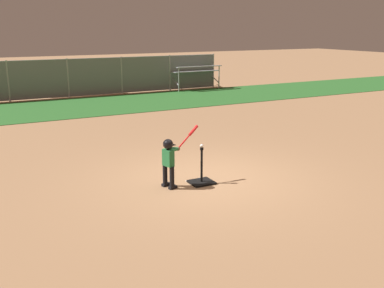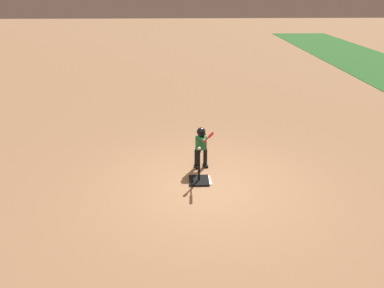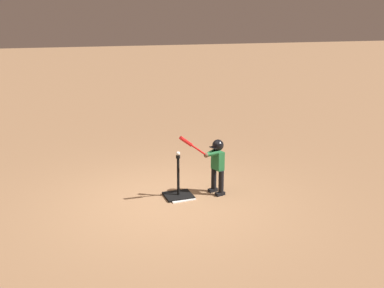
% 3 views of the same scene
% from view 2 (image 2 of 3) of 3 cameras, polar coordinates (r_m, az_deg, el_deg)
% --- Properties ---
extents(ground_plane, '(90.00, 90.00, 0.00)m').
position_cam_2_polar(ground_plane, '(8.43, 2.38, -6.52)').
color(ground_plane, '#99704C').
extents(home_plate, '(0.47, 0.47, 0.02)m').
position_cam_2_polar(home_plate, '(8.66, 1.43, -5.58)').
color(home_plate, white).
rests_on(home_plate, ground_plane).
extents(batting_tee, '(0.50, 0.45, 0.79)m').
position_cam_2_polar(batting_tee, '(8.60, 1.07, -5.15)').
color(batting_tee, black).
rests_on(batting_tee, ground_plane).
extents(batter_child, '(0.91, 0.40, 1.22)m').
position_cam_2_polar(batter_child, '(8.99, 1.46, 0.16)').
color(batter_child, black).
rests_on(batter_child, ground_plane).
extents(baseball, '(0.07, 0.07, 0.07)m').
position_cam_2_polar(baseball, '(8.28, 1.11, -0.68)').
color(baseball, white).
rests_on(baseball, batting_tee).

